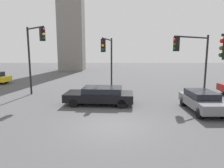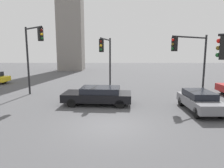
# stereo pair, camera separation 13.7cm
# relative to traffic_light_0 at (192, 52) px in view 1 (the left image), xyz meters

# --- Properties ---
(ground_plane) EXTENTS (101.78, 101.78, 0.00)m
(ground_plane) POSITION_rel_traffic_light_0_xyz_m (-6.28, -6.18, -3.65)
(ground_plane) COLOR #4C4C4F
(traffic_light_0) EXTENTS (3.63, 2.67, 5.06)m
(traffic_light_0) POSITION_rel_traffic_light_0_xyz_m (0.00, 0.00, 0.00)
(traffic_light_0) COLOR black
(traffic_light_0) RESTS_ON ground_plane
(traffic_light_1) EXTENTS (0.89, 4.16, 4.93)m
(traffic_light_1) POSITION_rel_traffic_light_0_xyz_m (-6.60, 1.85, -0.07)
(traffic_light_1) COLOR black
(traffic_light_1) RESTS_ON ground_plane
(traffic_light_4) EXTENTS (2.15, 2.17, 5.73)m
(traffic_light_4) POSITION_rel_traffic_light_0_xyz_m (-12.43, 0.73, 0.42)
(traffic_light_4) COLOR black
(traffic_light_4) RESTS_ON ground_plane
(car_0) EXTENTS (1.71, 4.02, 1.28)m
(car_0) POSITION_rel_traffic_light_0_xyz_m (-0.56, -3.54, -2.96)
(car_0) COLOR slate
(car_0) RESTS_ON ground_plane
(car_3) EXTENTS (4.93, 2.47, 1.25)m
(car_3) POSITION_rel_traffic_light_0_xyz_m (-7.08, -1.81, -2.97)
(car_3) COLOR black
(car_3) RESTS_ON ground_plane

